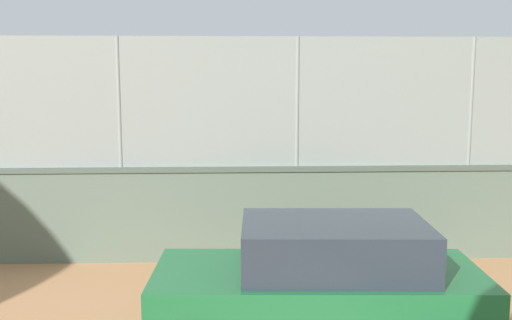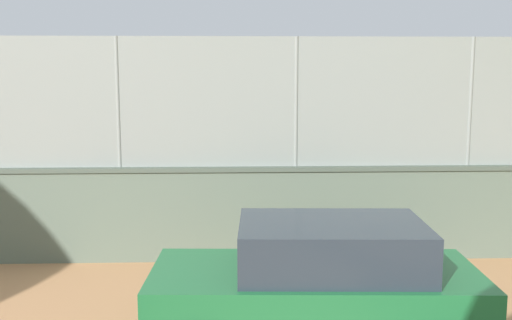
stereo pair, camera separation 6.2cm
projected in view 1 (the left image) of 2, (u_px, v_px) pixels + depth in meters
The scene contains 9 objects.
ground_plane at pixel (235, 159), 23.34m from camera, with size 260.00×260.00×0.00m, color tan.
perimeter_wall at pixel (381, 211), 10.83m from camera, with size 28.45×0.86×1.70m.
fence_panel_on_wall at pixel (385, 102), 10.55m from camera, with size 27.94×0.57×2.27m.
player_near_wall_returning at pixel (75, 141), 22.07m from camera, with size 1.23×0.69×1.48m.
player_foreground_swinging at pixel (370, 139), 22.00m from camera, with size 1.20×0.72×1.62m.
player_baseline_waiting at pixel (234, 176), 13.98m from camera, with size 0.88×0.97×1.63m.
sports_ball at pixel (104, 166), 21.05m from camera, with size 0.21×0.21×0.21m, color yellow.
spare_ball_by_wall at pixel (234, 228), 12.74m from camera, with size 0.13×0.13×0.13m, color orange.
parked_car_green at pixel (322, 283), 7.27m from camera, with size 4.00×1.99×1.56m.
Camera 1 is at (-0.26, 23.12, 3.33)m, focal length 42.05 mm.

